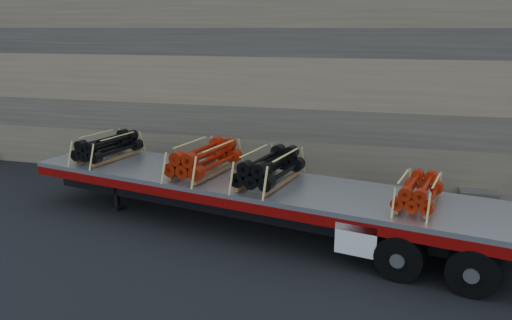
{
  "coord_description": "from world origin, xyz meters",
  "views": [
    {
      "loc": [
        3.88,
        -12.43,
        5.65
      ],
      "look_at": [
        0.13,
        1.67,
        1.73
      ],
      "focal_mm": 35.0,
      "sensor_mm": 36.0,
      "label": 1
    }
  ],
  "objects": [
    {
      "name": "bundle_midfront",
      "position": [
        -1.23,
        0.89,
        1.86
      ],
      "size": [
        1.68,
        2.61,
        0.86
      ],
      "primitive_type": null,
      "rotation": [
        0.0,
        0.0,
        -0.21
      ],
      "color": "#A31C08",
      "rests_on": "trailer"
    },
    {
      "name": "bundle_midrear",
      "position": [
        0.84,
        0.45,
        1.85
      ],
      "size": [
        1.65,
        2.56,
        0.84
      ],
      "primitive_type": null,
      "rotation": [
        0.0,
        0.0,
        -0.21
      ],
      "color": "black",
      "rests_on": "trailer"
    },
    {
      "name": "bundle_rear",
      "position": [
        4.74,
        -0.37,
        1.77
      ],
      "size": [
        1.3,
        2.03,
        0.66
      ],
      "primitive_type": null,
      "rotation": [
        0.0,
        0.0,
        -0.21
      ],
      "color": "#A31C08",
      "rests_on": "trailer"
    },
    {
      "name": "ground",
      "position": [
        0.0,
        0.0,
        0.0
      ],
      "size": [
        120.0,
        120.0,
        0.0
      ],
      "primitive_type": "plane",
      "color": "black",
      "rests_on": "ground"
    },
    {
      "name": "bundle_front",
      "position": [
        -4.89,
        1.66,
        1.82
      ],
      "size": [
        1.52,
        2.37,
        0.78
      ],
      "primitive_type": null,
      "rotation": [
        0.0,
        0.0,
        -0.21
      ],
      "color": "black",
      "rests_on": "trailer"
    },
    {
      "name": "trailer",
      "position": [
        0.41,
        0.54,
        0.72
      ],
      "size": [
        14.59,
        5.65,
        1.43
      ],
      "primitive_type": null,
      "rotation": [
        0.0,
        0.0,
        -0.21
      ],
      "color": "#B0B3B8",
      "rests_on": "ground"
    },
    {
      "name": "rock_wall",
      "position": [
        0.0,
        6.5,
        3.5
      ],
      "size": [
        44.0,
        3.0,
        7.0
      ],
      "primitive_type": "cube",
      "color": "#7A6B54",
      "rests_on": "ground"
    }
  ]
}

